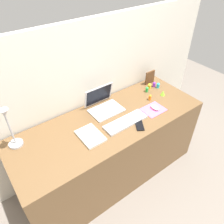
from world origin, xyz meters
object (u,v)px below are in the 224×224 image
(notebook_pad, at_px, (90,136))
(toy_figurine_purple, at_px, (154,84))
(toy_figurine_orange, at_px, (150,97))
(toy_figurine_lime, at_px, (163,93))
(cell_phone, at_px, (140,126))
(keyboard, at_px, (126,122))
(toy_figurine_green, at_px, (147,89))
(laptop, at_px, (103,103))
(desk_lamp, at_px, (11,129))
(mouse, at_px, (155,107))
(picture_frame, at_px, (150,77))
(toy_figurine_cyan, at_px, (158,85))
(toy_figurine_yellow, at_px, (149,86))

(notebook_pad, xyz_separation_m, toy_figurine_purple, (0.97, 0.24, 0.02))
(notebook_pad, bearing_deg, toy_figurine_orange, 6.42)
(toy_figurine_lime, bearing_deg, cell_phone, -158.14)
(keyboard, height_order, toy_figurine_purple, toy_figurine_purple)
(toy_figurine_green, relative_size, toy_figurine_lime, 1.14)
(keyboard, relative_size, toy_figurine_lime, 7.82)
(laptop, distance_m, desk_lamp, 0.83)
(mouse, xyz_separation_m, toy_figurine_lime, (0.23, 0.11, 0.01))
(picture_frame, bearing_deg, cell_phone, -140.86)
(picture_frame, relative_size, toy_figurine_cyan, 2.48)
(toy_figurine_cyan, xyz_separation_m, toy_figurine_orange, (-0.23, -0.11, -0.00))
(toy_figurine_purple, bearing_deg, toy_figurine_cyan, -70.33)
(toy_figurine_lime, bearing_deg, toy_figurine_green, 120.45)
(mouse, relative_size, toy_figurine_orange, 1.59)
(toy_figurine_cyan, bearing_deg, toy_figurine_purple, 109.67)
(laptop, height_order, toy_figurine_green, laptop)
(notebook_pad, xyz_separation_m, toy_figurine_cyan, (0.98, 0.19, 0.02))
(laptop, height_order, desk_lamp, desk_lamp)
(toy_figurine_green, xyz_separation_m, toy_figurine_orange, (-0.08, -0.12, 0.00))
(picture_frame, xyz_separation_m, toy_figurine_lime, (-0.05, -0.25, -0.05))
(cell_phone, relative_size, toy_figurine_purple, 2.28)
(mouse, bearing_deg, toy_figurine_lime, 26.12)
(mouse, distance_m, notebook_pad, 0.69)
(mouse, height_order, cell_phone, mouse)
(cell_phone, height_order, toy_figurine_lime, toy_figurine_lime)
(toy_figurine_lime, bearing_deg, mouse, -153.88)
(keyboard, relative_size, toy_figurine_purple, 7.29)
(mouse, xyz_separation_m, toy_figurine_orange, (0.07, 0.14, 0.01))
(mouse, xyz_separation_m, toy_figurine_yellow, (0.21, 0.29, 0.01))
(picture_frame, distance_m, toy_figurine_yellow, 0.12)
(laptop, distance_m, toy_figurine_orange, 0.48)
(laptop, bearing_deg, desk_lamp, -179.90)
(keyboard, distance_m, toy_figurine_purple, 0.69)
(picture_frame, bearing_deg, toy_figurine_orange, -133.47)
(cell_phone, bearing_deg, toy_figurine_green, 71.68)
(keyboard, distance_m, toy_figurine_yellow, 0.62)
(keyboard, height_order, toy_figurine_orange, toy_figurine_orange)
(desk_lamp, bearing_deg, toy_figurine_orange, -7.50)
(mouse, xyz_separation_m, cell_phone, (-0.27, -0.09, -0.02))
(toy_figurine_yellow, xyz_separation_m, toy_figurine_orange, (-0.14, -0.15, -0.00))
(cell_phone, height_order, toy_figurine_orange, toy_figurine_orange)
(toy_figurine_lime, distance_m, toy_figurine_cyan, 0.15)
(picture_frame, distance_m, toy_figurine_orange, 0.32)
(mouse, distance_m, toy_figurine_lime, 0.26)
(toy_figurine_green, bearing_deg, mouse, -119.31)
(mouse, height_order, toy_figurine_yellow, toy_figurine_yellow)
(toy_figurine_orange, bearing_deg, picture_frame, 46.53)
(keyboard, bearing_deg, picture_frame, 29.20)
(notebook_pad, bearing_deg, desk_lamp, 153.91)
(toy_figurine_cyan, bearing_deg, cell_phone, -149.53)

